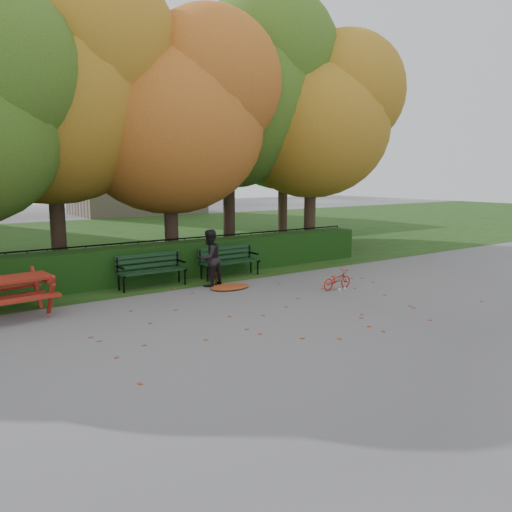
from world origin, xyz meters
TOP-DOWN VIEW (x-y plane):
  - ground at (0.00, 0.00)m, footprint 90.00×90.00m
  - grass_strip at (0.00, 14.00)m, footprint 90.00×90.00m
  - building_right at (8.00, 28.00)m, footprint 9.00×6.00m
  - hedge at (0.00, 4.50)m, footprint 13.00×0.90m
  - iron_fence at (0.00, 5.30)m, footprint 14.00×0.04m
  - tree_b at (-2.44, 6.75)m, footprint 6.72×6.40m
  - tree_c at (0.83, 5.96)m, footprint 6.30×6.00m
  - tree_d at (3.88, 7.23)m, footprint 7.14×6.80m
  - tree_e at (6.52, 5.77)m, footprint 6.09×5.80m
  - tree_g at (8.33, 9.76)m, footprint 6.30×6.00m
  - bench_left at (-1.30, 3.70)m, footprint 1.80×0.57m
  - bench_right at (1.10, 3.70)m, footprint 1.80×0.57m
  - picnic_table at (-4.98, 2.77)m, footprint 2.06×1.73m
  - leaf_pile at (0.32, 2.37)m, footprint 1.31×1.14m
  - leaf_scatter at (0.00, 0.30)m, footprint 9.00×5.70m
  - child at (0.12, 2.90)m, footprint 0.44×0.35m
  - adult at (0.03, 2.90)m, footprint 0.88×0.78m
  - bicycle at (2.56, 0.70)m, footprint 0.95×0.35m

SIDE VIEW (x-z plane):
  - ground at x=0.00m, z-range 0.00..0.00m
  - grass_strip at x=0.00m, z-range 0.01..0.01m
  - leaf_scatter at x=0.00m, z-range 0.00..0.01m
  - leaf_pile at x=0.32m, z-range 0.00..0.08m
  - bicycle at x=2.56m, z-range 0.00..0.50m
  - hedge at x=0.00m, z-range 0.00..1.00m
  - bench_left at x=-1.30m, z-range 0.08..0.96m
  - bench_right at x=1.10m, z-range 0.08..0.96m
  - child at x=0.12m, z-range 0.00..1.05m
  - iron_fence at x=0.00m, z-range 0.03..1.05m
  - picnic_table at x=-4.98m, z-range 0.17..1.11m
  - adult at x=0.03m, z-range 0.00..1.52m
  - tree_c at x=0.83m, z-range 0.82..8.82m
  - tree_e at x=6.52m, z-range 1.01..9.16m
  - tree_g at x=8.33m, z-range 1.10..9.65m
  - tree_b at x=-2.44m, z-range 1.01..9.80m
  - tree_d at x=3.88m, z-range 1.19..10.77m
  - building_right at x=8.00m, z-range 0.00..12.00m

